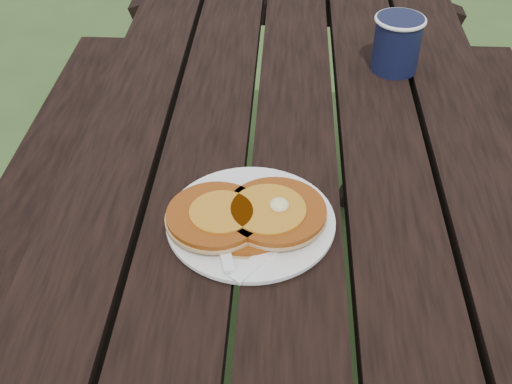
{
  "coord_description": "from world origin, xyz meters",
  "views": [
    {
      "loc": [
        -0.02,
        -0.97,
        1.39
      ],
      "look_at": [
        -0.06,
        -0.27,
        0.8
      ],
      "focal_mm": 45.0,
      "sensor_mm": 36.0,
      "label": 1
    }
  ],
  "objects_px": {
    "picnic_table": "(288,266)",
    "coffee_cup": "(397,41)",
    "plate": "(251,222)",
    "pancake_stack": "(248,215)"
  },
  "relations": [
    {
      "from": "picnic_table",
      "to": "coffee_cup",
      "type": "height_order",
      "value": "coffee_cup"
    },
    {
      "from": "picnic_table",
      "to": "plate",
      "type": "relative_size",
      "value": 7.51
    },
    {
      "from": "picnic_table",
      "to": "plate",
      "type": "distance_m",
      "value": 0.48
    },
    {
      "from": "plate",
      "to": "pancake_stack",
      "type": "distance_m",
      "value": 0.02
    },
    {
      "from": "picnic_table",
      "to": "coffee_cup",
      "type": "relative_size",
      "value": 16.28
    },
    {
      "from": "pancake_stack",
      "to": "coffee_cup",
      "type": "distance_m",
      "value": 0.55
    },
    {
      "from": "pancake_stack",
      "to": "coffee_cup",
      "type": "relative_size",
      "value": 2.07
    },
    {
      "from": "picnic_table",
      "to": "pancake_stack",
      "type": "xyz_separation_m",
      "value": [
        -0.07,
        -0.29,
        0.41
      ]
    },
    {
      "from": "picnic_table",
      "to": "plate",
      "type": "bearing_deg",
      "value": -102.66
    },
    {
      "from": "coffee_cup",
      "to": "picnic_table",
      "type": "bearing_deg",
      "value": -135.38
    }
  ]
}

